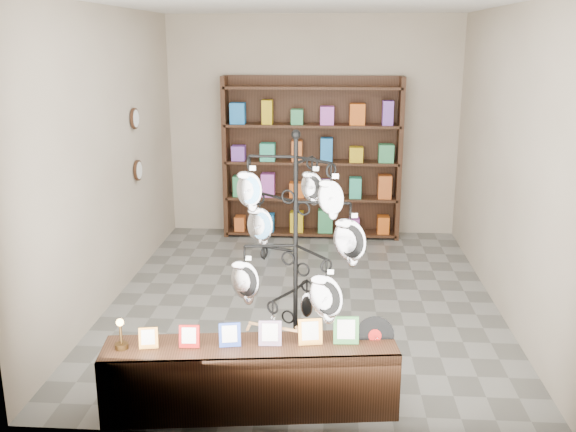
# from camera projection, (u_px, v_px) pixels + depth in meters

# --- Properties ---
(ground) EXTENTS (5.00, 5.00, 0.00)m
(ground) POSITION_uv_depth(u_px,v_px,m) (304.00, 298.00, 6.85)
(ground) COLOR slate
(ground) RESTS_ON ground
(room_envelope) EXTENTS (5.00, 5.00, 5.00)m
(room_envelope) POSITION_uv_depth(u_px,v_px,m) (305.00, 125.00, 6.36)
(room_envelope) COLOR #B9AB95
(room_envelope) RESTS_ON ground
(display_tree) EXTENTS (1.12, 1.12, 2.05)m
(display_tree) POSITION_uv_depth(u_px,v_px,m) (296.00, 246.00, 4.76)
(display_tree) COLOR black
(display_tree) RESTS_ON ground
(front_shelf) EXTENTS (2.17, 0.69, 0.75)m
(front_shelf) POSITION_uv_depth(u_px,v_px,m) (251.00, 377.00, 4.72)
(front_shelf) COLOR black
(front_shelf) RESTS_ON ground
(back_shelving) EXTENTS (2.42, 0.36, 2.20)m
(back_shelving) POSITION_uv_depth(u_px,v_px,m) (312.00, 163.00, 8.78)
(back_shelving) COLOR black
(back_shelving) RESTS_ON ground
(wall_clocks) EXTENTS (0.03, 0.24, 0.84)m
(wall_clocks) POSITION_uv_depth(u_px,v_px,m) (136.00, 145.00, 7.35)
(wall_clocks) COLOR black
(wall_clocks) RESTS_ON ground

